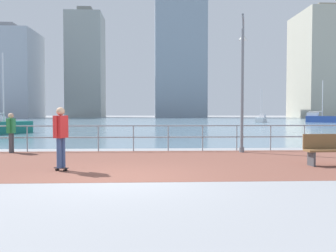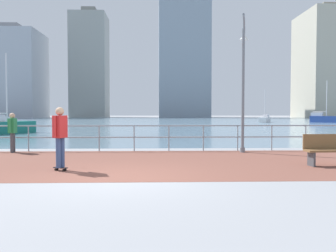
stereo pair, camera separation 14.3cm
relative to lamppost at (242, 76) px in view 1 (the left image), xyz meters
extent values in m
plane|color=gray|center=(-4.30, 34.71, -2.97)|extent=(220.00, 220.00, 0.00)
cube|color=brown|center=(-4.30, -2.71, -2.97)|extent=(28.00, 6.31, 0.01)
cube|color=slate|center=(-4.30, 45.44, -2.97)|extent=(180.00, 88.00, 0.00)
cylinder|color=#8C99A3|center=(-8.50, 0.44, -2.46)|extent=(0.05, 0.05, 1.02)
cylinder|color=#8C99A3|center=(-7.10, 0.44, -2.46)|extent=(0.05, 0.05, 1.02)
cylinder|color=#8C99A3|center=(-5.70, 0.44, -2.46)|extent=(0.05, 0.05, 1.02)
cylinder|color=#8C99A3|center=(-4.30, 0.44, -2.46)|extent=(0.05, 0.05, 1.02)
cylinder|color=#8C99A3|center=(-2.90, 0.44, -2.46)|extent=(0.05, 0.05, 1.02)
cylinder|color=#8C99A3|center=(-1.50, 0.44, -2.46)|extent=(0.05, 0.05, 1.02)
cylinder|color=#8C99A3|center=(-0.10, 0.44, -2.46)|extent=(0.05, 0.05, 1.02)
cylinder|color=#8C99A3|center=(1.30, 0.44, -2.46)|extent=(0.05, 0.05, 1.02)
cylinder|color=#8C99A3|center=(2.70, 0.44, -2.46)|extent=(0.05, 0.05, 1.02)
cylinder|color=#8C99A3|center=(-4.30, 0.44, -1.95)|extent=(25.20, 0.06, 0.06)
cylinder|color=#8C99A3|center=(-4.30, 0.44, -2.41)|extent=(25.20, 0.06, 0.06)
cylinder|color=slate|center=(-0.05, -0.16, -2.87)|extent=(0.19, 0.19, 0.20)
cylinder|color=slate|center=(-0.05, -0.16, -0.58)|extent=(0.12, 0.12, 4.78)
cylinder|color=slate|center=(-0.02, -0.08, 2.35)|extent=(0.13, 0.20, 0.11)
cylinder|color=slate|center=(0.02, 0.06, 2.30)|extent=(0.14, 0.21, 0.15)
cylinder|color=slate|center=(0.06, 0.19, 2.22)|extent=(0.13, 0.20, 0.18)
cylinder|color=slate|center=(0.09, 0.29, 2.10)|extent=(0.13, 0.18, 0.19)
cylinder|color=slate|center=(0.11, 0.35, 1.96)|extent=(0.12, 0.15, 0.19)
cylinder|color=slate|center=(0.11, 0.37, 1.80)|extent=(0.11, 0.11, 0.17)
cone|color=silver|center=(0.11, 0.36, 1.60)|extent=(0.36, 0.36, 0.22)
cylinder|color=black|center=(-6.10, -4.22, -2.94)|extent=(0.07, 0.05, 0.06)
cylinder|color=black|center=(-6.07, -4.15, -2.94)|extent=(0.07, 0.05, 0.06)
cylinder|color=black|center=(-5.86, -4.32, -2.94)|extent=(0.07, 0.05, 0.06)
cylinder|color=black|center=(-5.84, -4.25, -2.94)|extent=(0.07, 0.05, 0.06)
cube|color=black|center=(-5.97, -4.23, -2.89)|extent=(0.41, 0.25, 0.02)
cylinder|color=#384C7A|center=(-6.00, -4.31, -2.48)|extent=(0.17, 0.17, 0.80)
cylinder|color=#384C7A|center=(-5.94, -4.16, -2.48)|extent=(0.17, 0.17, 0.80)
cube|color=red|center=(-5.97, -4.23, -1.79)|extent=(0.35, 0.41, 0.59)
cylinder|color=red|center=(-6.06, -4.45, -1.78)|extent=(0.12, 0.12, 0.56)
cylinder|color=red|center=(-5.88, -4.02, -1.78)|extent=(0.12, 0.12, 0.56)
sphere|color=tan|center=(-5.97, -4.23, -1.38)|extent=(0.22, 0.22, 0.22)
cylinder|color=#4C4C51|center=(-8.98, 0.17, -2.59)|extent=(0.13, 0.13, 0.76)
cylinder|color=#4C4C51|center=(-8.98, 0.01, -2.59)|extent=(0.13, 0.13, 0.76)
cube|color=#2D8C4C|center=(-8.98, 0.09, -1.93)|extent=(0.25, 0.35, 0.57)
cylinder|color=#2D8C4C|center=(-8.98, 0.32, -1.92)|extent=(0.09, 0.09, 0.54)
cylinder|color=#2D8C4C|center=(-8.97, -0.14, -1.92)|extent=(0.09, 0.09, 0.54)
sphere|color=#DBAD89|center=(-8.98, 0.09, -1.54)|extent=(0.21, 0.21, 0.21)
cube|color=brown|center=(1.72, -3.67, -2.52)|extent=(1.62, 0.51, 0.06)
cube|color=brown|center=(1.71, -3.46, -2.27)|extent=(1.60, 0.13, 0.44)
cube|color=#3F4247|center=(1.09, -3.70, -2.75)|extent=(0.08, 0.38, 0.45)
cube|color=white|center=(13.20, 39.34, -2.58)|extent=(2.72, 3.77, 0.78)
cube|color=silver|center=(13.71, 40.31, -1.97)|extent=(1.32, 1.54, 0.44)
cylinder|color=silver|center=(13.20, 39.34, -0.01)|extent=(0.09, 0.09, 4.36)
cylinder|color=silver|center=(13.57, 40.05, -1.66)|extent=(0.84, 1.49, 0.07)
cube|color=#284799|center=(22.32, 38.36, -2.49)|extent=(4.50, 3.78, 0.97)
cube|color=silver|center=(21.22, 39.15, -1.73)|extent=(1.90, 1.75, 0.54)
cylinder|color=silver|center=(22.32, 38.36, 0.70)|extent=(0.11, 0.11, 5.40)
cylinder|color=silver|center=(21.51, 38.93, -1.35)|extent=(1.71, 1.26, 0.09)
cube|color=#197266|center=(-14.22, 12.05, -2.53)|extent=(3.12, 4.24, 0.89)
cylinder|color=silver|center=(-14.22, 12.05, 0.38)|extent=(0.10, 0.10, 4.93)
cube|color=#8493A3|center=(4.67, 92.00, 14.43)|extent=(14.61, 17.07, 34.81)
cube|color=#939993|center=(-23.85, 95.11, 12.64)|extent=(10.57, 11.36, 31.23)
cube|color=slate|center=(-23.85, 95.11, 29.25)|extent=(4.23, 4.54, 2.00)
cube|color=#A3A8B2|center=(-43.92, 84.19, 8.73)|extent=(17.62, 14.49, 23.40)
cube|color=slate|center=(-43.92, 84.19, 21.43)|extent=(7.05, 5.80, 2.00)
cube|color=#B2AD99|center=(45.52, 85.46, 11.95)|extent=(14.26, 17.14, 29.85)
cube|color=gray|center=(45.52, 85.46, 27.88)|extent=(5.71, 6.86, 2.00)
camera|label=1|loc=(-3.54, -13.60, -1.40)|focal=37.36mm
camera|label=2|loc=(-3.40, -13.61, -1.40)|focal=37.36mm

